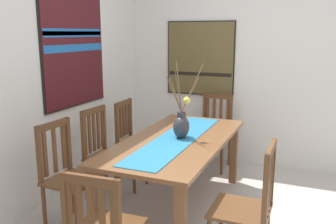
% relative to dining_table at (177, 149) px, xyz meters
% --- Properties ---
extents(wall_back, '(6.40, 0.12, 2.70)m').
position_rel_dining_table_xyz_m(wall_back, '(-0.20, 1.35, 0.72)').
color(wall_back, silver).
rests_on(wall_back, ground_plane).
extents(wall_side, '(0.12, 6.40, 2.70)m').
position_rel_dining_table_xyz_m(wall_side, '(1.66, -0.51, 0.72)').
color(wall_side, silver).
rests_on(wall_side, ground_plane).
extents(dining_table, '(1.91, 0.90, 0.73)m').
position_rel_dining_table_xyz_m(dining_table, '(0.00, 0.00, 0.00)').
color(dining_table, brown).
rests_on(dining_table, ground_plane).
extents(table_runner, '(1.76, 0.36, 0.01)m').
position_rel_dining_table_xyz_m(table_runner, '(0.00, 0.00, 0.10)').
color(table_runner, '#236B93').
rests_on(table_runner, dining_table).
extents(centerpiece_vase, '(0.21, 0.34, 0.73)m').
position_rel_dining_table_xyz_m(centerpiece_vase, '(0.03, -0.03, 0.24)').
color(centerpiece_vase, '#333338').
rests_on(centerpiece_vase, dining_table).
extents(chair_0, '(0.44, 0.44, 0.92)m').
position_rel_dining_table_xyz_m(chair_0, '(0.62, 0.79, -0.14)').
color(chair_0, brown).
rests_on(chair_0, ground_plane).
extents(chair_2, '(0.42, 0.42, 0.96)m').
position_rel_dining_table_xyz_m(chair_2, '(-0.64, -0.81, -0.14)').
color(chair_2, brown).
rests_on(chair_2, ground_plane).
extents(chair_3, '(0.45, 0.45, 0.95)m').
position_rel_dining_table_xyz_m(chair_3, '(-0.65, 0.79, -0.14)').
color(chair_3, brown).
rests_on(chair_3, ground_plane).
extents(chair_4, '(0.44, 0.44, 0.95)m').
position_rel_dining_table_xyz_m(chair_4, '(0.00, 0.81, -0.13)').
color(chair_4, brown).
rests_on(chair_4, ground_plane).
extents(chair_5, '(0.43, 0.43, 0.94)m').
position_rel_dining_table_xyz_m(chair_5, '(1.30, -0.01, -0.14)').
color(chair_5, brown).
rests_on(chair_5, ground_plane).
extents(painting_on_back_wall, '(1.06, 0.05, 1.21)m').
position_rel_dining_table_xyz_m(painting_on_back_wall, '(0.21, 1.29, 0.89)').
color(painting_on_back_wall, black).
extents(painting_on_side_wall, '(0.05, 0.93, 0.98)m').
position_rel_dining_table_xyz_m(painting_on_side_wall, '(1.59, 0.28, 0.75)').
color(painting_on_side_wall, black).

